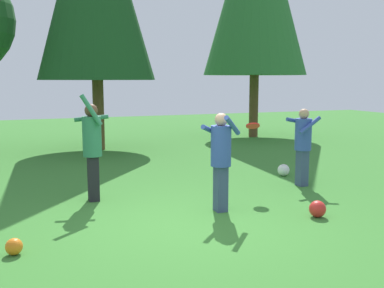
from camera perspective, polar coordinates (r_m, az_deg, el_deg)
ground_plane at (r=7.02m, az=-0.37°, el=-10.17°), size 40.00×40.00×0.00m
person_thrower at (r=8.29m, az=-12.59°, el=0.10°), size 0.62×0.55×1.97m
person_catcher at (r=9.56m, az=13.95°, el=0.42°), size 0.57×0.52×1.62m
person_bystander at (r=7.47m, az=3.70°, el=-1.21°), size 0.73×0.73×1.67m
frisbee at (r=8.79m, az=7.75°, el=2.31°), size 0.34×0.33×0.15m
ball_red at (r=7.59m, az=15.69°, el=-7.96°), size 0.27×0.27×0.27m
ball_white at (r=10.56m, az=11.58°, el=-3.27°), size 0.27×0.27×0.27m
ball_orange at (r=6.26m, az=-21.72°, el=-12.04°), size 0.22×0.22×0.22m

